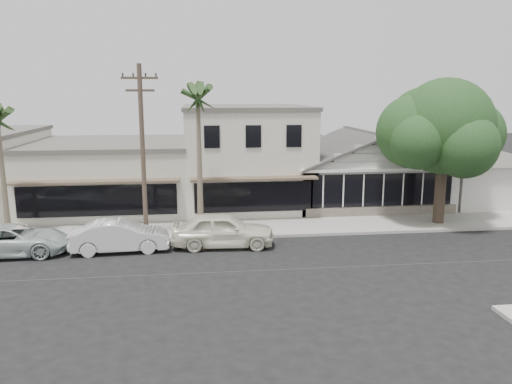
{
  "coord_description": "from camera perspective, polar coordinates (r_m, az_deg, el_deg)",
  "views": [
    {
      "loc": [
        -6.32,
        -20.38,
        7.57
      ],
      "look_at": [
        -3.14,
        6.0,
        2.29
      ],
      "focal_mm": 35.0,
      "sensor_mm": 36.0,
      "label": 1
    }
  ],
  "objects": [
    {
      "name": "row_building_near",
      "position": [
        34.31,
        -1.27,
        4.0
      ],
      "size": [
        8.0,
        10.0,
        6.5
      ],
      "primitive_type": "cube",
      "color": "silver",
      "rests_on": "ground"
    },
    {
      "name": "car_2",
      "position": [
        26.41,
        -26.08,
        -4.96
      ],
      "size": [
        5.34,
        2.65,
        1.45
      ],
      "primitive_type": "imported",
      "rotation": [
        0.0,
        0.0,
        1.62
      ],
      "color": "#B4C1BF",
      "rests_on": "ground"
    },
    {
      "name": "shade_tree",
      "position": [
        30.45,
        20.42,
        6.75
      ],
      "size": [
        7.61,
        6.88,
        8.44
      ],
      "rotation": [
        0.0,
        0.0,
        0.32
      ],
      "color": "#47382B",
      "rests_on": "ground"
    },
    {
      "name": "ground",
      "position": [
        22.64,
        9.86,
        -8.47
      ],
      "size": [
        140.0,
        140.0,
        0.0
      ],
      "primitive_type": "plane",
      "color": "black",
      "rests_on": "ground"
    },
    {
      "name": "row_building_midnear",
      "position": [
        34.78,
        -16.19,
        1.74
      ],
      "size": [
        10.0,
        10.0,
        4.2
      ],
      "primitive_type": "cube",
      "color": "beige",
      "rests_on": "ground"
    },
    {
      "name": "car_1",
      "position": [
        25.12,
        -15.28,
        -4.87
      ],
      "size": [
        4.77,
        1.92,
        1.54
      ],
      "primitive_type": "imported",
      "rotation": [
        0.0,
        0.0,
        1.63
      ],
      "color": "silver",
      "rests_on": "ground"
    },
    {
      "name": "side_cottage",
      "position": [
        37.87,
        24.27,
        1.01
      ],
      "size": [
        6.0,
        6.0,
        3.0
      ],
      "primitive_type": "cube",
      "color": "silver",
      "rests_on": "ground"
    },
    {
      "name": "car_0",
      "position": [
        25.01,
        -3.8,
        -4.33
      ],
      "size": [
        5.21,
        2.35,
        1.74
      ],
      "primitive_type": "imported",
      "rotation": [
        0.0,
        0.0,
        1.51
      ],
      "color": "silver",
      "rests_on": "ground"
    },
    {
      "name": "palm_east",
      "position": [
        26.6,
        -6.65,
        10.53
      ],
      "size": [
        2.93,
        2.93,
        8.45
      ],
      "color": "#726651",
      "rests_on": "ground"
    },
    {
      "name": "sidewalk_north",
      "position": [
        28.2,
        -10.07,
        -4.36
      ],
      "size": [
        90.0,
        3.5,
        0.15
      ],
      "primitive_type": "cube",
      "color": "#9E9991",
      "rests_on": "ground"
    },
    {
      "name": "utility_pole",
      "position": [
        25.87,
        -12.83,
        4.79
      ],
      "size": [
        1.8,
        0.24,
        9.0
      ],
      "color": "brown",
      "rests_on": "ground"
    },
    {
      "name": "corner_shop",
      "position": [
        35.1,
        12.03,
        2.88
      ],
      "size": [
        10.4,
        8.6,
        5.1
      ],
      "color": "silver",
      "rests_on": "ground"
    }
  ]
}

